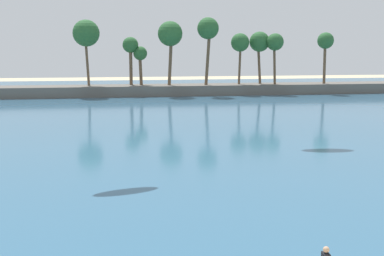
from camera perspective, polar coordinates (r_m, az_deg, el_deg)
sea at (r=68.11m, az=-7.71°, el=2.73°), size 220.00×107.00×0.06m
palm_headland at (r=81.27m, az=-6.94°, el=6.01°), size 112.91×6.24×13.09m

